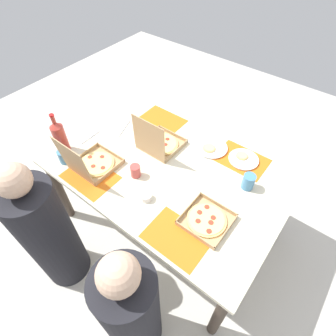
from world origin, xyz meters
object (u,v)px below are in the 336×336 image
Objects in this scene: pizza_box_corner_right at (92,163)px; plate_far_left at (243,159)px; pizza_box_center at (207,220)px; cup_dark at (135,171)px; pizza_box_corner_left at (159,143)px; cup_red at (64,156)px; diner_right_seat at (49,234)px; plate_middle at (211,148)px; diner_left_seat at (131,311)px; cup_clear_left at (248,182)px; soda_bottle at (60,136)px; condiment_bowl at (146,197)px.

pizza_box_corner_right reaches higher than plate_far_left.
cup_dark is at bearing -0.58° from pizza_box_center.
pizza_box_corner_left reaches higher than plate_far_left.
cup_red reaches higher than pizza_box_center.
diner_right_seat is at bearing 78.40° from pizza_box_corner_left.
diner_left_seat is (-0.23, 1.15, -0.23)m from plate_middle.
plate_middle is at bearing -60.74° from pizza_box_center.
diner_right_seat reaches higher than pizza_box_corner_left.
cup_dark is (-0.05, 0.31, -0.00)m from pizza_box_corner_left.
cup_clear_left is (-1.13, -0.59, 0.01)m from cup_red.
soda_bottle is (0.85, 0.68, 0.12)m from plate_middle.
cup_red is at bearing 44.90° from plate_middle.
cup_clear_left is at bearing -151.12° from pizza_box_corner_right.
diner_left_seat reaches higher than pizza_box_corner_right.
diner_right_seat is (0.75, 1.19, -0.21)m from plate_far_left.
pizza_box_corner_left is at bearing -140.06° from soda_bottle.
pizza_box_corner_left reaches higher than plate_middle.
soda_bottle is 0.67m from diner_right_seat.
plate_far_left is at bearing -154.06° from pizza_box_corner_left.
cup_clear_left reaches higher than plate_far_left.
diner_left_seat reaches higher than cup_dark.
cup_dark is at bearing -111.13° from diner_right_seat.
pizza_box_corner_right reaches higher than condiment_bowl.
plate_far_left is at bearing -115.37° from condiment_bowl.
plate_far_left is 0.76m from condiment_bowl.
soda_bottle is (0.54, 0.45, 0.08)m from pizza_box_corner_left.
cup_dark is at bearing -154.43° from pizza_box_corner_right.
diner_left_seat is at bearing -180.00° from diner_right_seat.
cup_red is 1.34× the size of condiment_bowl.
cup_dark is (-0.59, -0.14, -0.09)m from soda_bottle.
cup_red is (0.20, 0.08, -0.00)m from pizza_box_corner_right.
cup_red is at bearing 38.48° from plate_far_left.
soda_bottle is 2.96× the size of cup_clear_left.
plate_middle is 1.10m from soda_bottle.
cup_red reaches higher than cup_dark.
soda_bottle is at bearing 38.63° from plate_middle.
diner_right_seat is at bearing 0.00° from diner_left_seat.
pizza_box_corner_right is 4.42× the size of condiment_bowl.
condiment_bowl reaches higher than plate_middle.
condiment_bowl is at bearing 14.33° from pizza_box_center.
pizza_box_center is 0.39m from cup_clear_left.
diner_left_seat reaches higher than pizza_box_center.
cup_clear_left reaches higher than pizza_box_center.
plate_far_left is at bearing -90.48° from diner_left_seat.
diner_left_seat is (0.07, 0.61, -0.23)m from pizza_box_center.
pizza_box_corner_left reaches higher than cup_dark.
cup_dark reaches higher than pizza_box_center.
cup_clear_left is at bearing -157.20° from soda_bottle.
cup_clear_left reaches higher than cup_red.
pizza_box_center is 1.03m from diner_right_seat.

